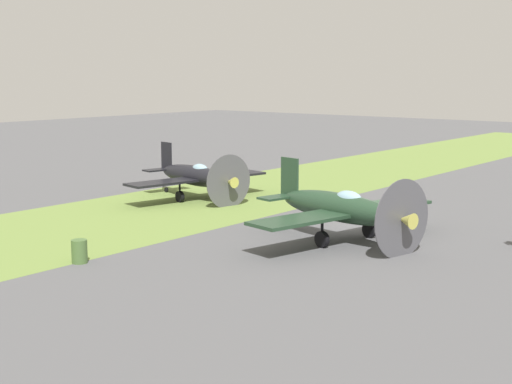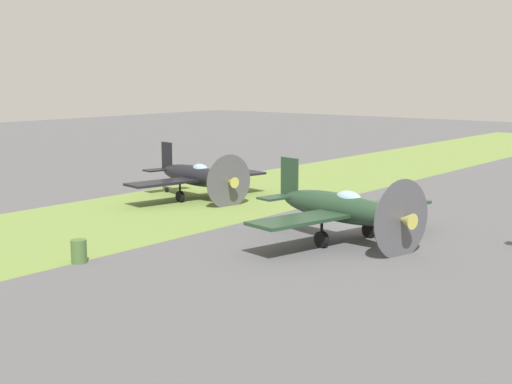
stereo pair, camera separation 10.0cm
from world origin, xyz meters
TOP-DOWN VIEW (x-y plane):
  - ground_plane at (0.00, 0.00)m, footprint 160.00×160.00m
  - grass_verge at (0.00, -11.11)m, footprint 120.00×11.00m
  - airplane_lead at (2.21, 0.20)m, footprint 9.79×7.82m
  - airplane_wingman at (-1.76, -12.02)m, footprint 9.02×7.20m
  - fuel_drum at (11.56, -5.56)m, footprint 0.60×0.60m

SIDE VIEW (x-z plane):
  - ground_plane at x=0.00m, z-range 0.00..0.00m
  - grass_verge at x=0.00m, z-range 0.00..0.01m
  - fuel_drum at x=11.56m, z-range 0.00..0.90m
  - airplane_wingman at x=-1.76m, z-range -0.26..2.93m
  - airplane_lead at x=2.21m, z-range -0.28..3.18m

